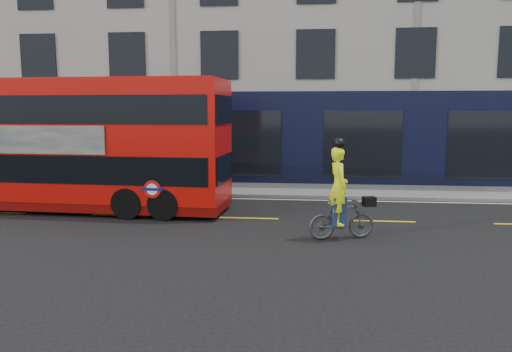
# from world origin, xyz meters

# --- Properties ---
(ground) EXTENTS (120.00, 120.00, 0.00)m
(ground) POSITION_xyz_m (0.00, 0.00, 0.00)
(ground) COLOR black
(ground) RESTS_ON ground
(pavement) EXTENTS (60.00, 3.00, 0.12)m
(pavement) POSITION_xyz_m (0.00, 6.50, 0.06)
(pavement) COLOR gray
(pavement) RESTS_ON ground
(kerb) EXTENTS (60.00, 0.12, 0.13)m
(kerb) POSITION_xyz_m (0.00, 5.00, 0.07)
(kerb) COLOR slate
(kerb) RESTS_ON ground
(building_terrace) EXTENTS (50.00, 10.07, 15.00)m
(building_terrace) POSITION_xyz_m (0.00, 12.94, 7.49)
(building_terrace) COLOR #A4A19A
(building_terrace) RESTS_ON ground
(road_edge_line) EXTENTS (58.00, 0.10, 0.01)m
(road_edge_line) POSITION_xyz_m (0.00, 4.70, 0.00)
(road_edge_line) COLOR silver
(road_edge_line) RESTS_ON ground
(lane_dashes) EXTENTS (58.00, 0.12, 0.01)m
(lane_dashes) POSITION_xyz_m (0.00, 1.50, 0.00)
(lane_dashes) COLOR gold
(lane_dashes) RESTS_ON ground
(bus) EXTENTS (10.54, 2.89, 4.20)m
(bus) POSITION_xyz_m (-1.95, 2.21, 2.15)
(bus) COLOR #BF0C07
(bus) RESTS_ON ground
(cyclist) EXTENTS (1.77, 0.93, 2.56)m
(cyclist) POSITION_xyz_m (6.59, -0.65, 0.89)
(cyclist) COLOR #414345
(cyclist) RESTS_ON ground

